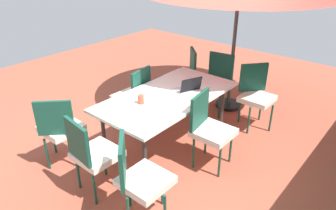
{
  "coord_description": "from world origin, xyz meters",
  "views": [
    {
      "loc": [
        2.97,
        2.51,
        2.6
      ],
      "look_at": [
        0.0,
        0.0,
        0.62
      ],
      "focal_mm": 33.88,
      "sensor_mm": 36.0,
      "label": 1
    }
  ],
  "objects_px": {
    "chair_south": "(134,94)",
    "cup": "(141,99)",
    "chair_northeast": "(139,176)",
    "chair_southeast": "(60,126)",
    "chair_northwest": "(256,93)",
    "laptop": "(188,87)",
    "chair_east": "(92,152)",
    "chair_southwest": "(184,73)",
    "chair_north": "(209,127)",
    "chair_west": "(217,80)",
    "dining_table": "(168,98)"
  },
  "relations": [
    {
      "from": "chair_east",
      "to": "cup",
      "type": "height_order",
      "value": "chair_east"
    },
    {
      "from": "chair_south",
      "to": "chair_southeast",
      "type": "relative_size",
      "value": 1.0
    },
    {
      "from": "chair_southwest",
      "to": "chair_south",
      "type": "bearing_deg",
      "value": -48.27
    },
    {
      "from": "chair_southwest",
      "to": "chair_north",
      "type": "relative_size",
      "value": 1.0
    },
    {
      "from": "chair_west",
      "to": "chair_south",
      "type": "bearing_deg",
      "value": -124.91
    },
    {
      "from": "chair_northwest",
      "to": "chair_west",
      "type": "bearing_deg",
      "value": 124.65
    },
    {
      "from": "chair_northeast",
      "to": "laptop",
      "type": "height_order",
      "value": "laptop"
    },
    {
      "from": "chair_southwest",
      "to": "chair_southeast",
      "type": "xyz_separation_m",
      "value": [
        2.47,
        -0.08,
        0.0
      ]
    },
    {
      "from": "laptop",
      "to": "cup",
      "type": "height_order",
      "value": "laptop"
    },
    {
      "from": "chair_east",
      "to": "chair_southwest",
      "type": "distance_m",
      "value": 2.64
    },
    {
      "from": "dining_table",
      "to": "chair_southwest",
      "type": "distance_m",
      "value": 1.42
    },
    {
      "from": "chair_south",
      "to": "chair_southwest",
      "type": "height_order",
      "value": "same"
    },
    {
      "from": "chair_southeast",
      "to": "chair_north",
      "type": "height_order",
      "value": "same"
    },
    {
      "from": "chair_east",
      "to": "cup",
      "type": "bearing_deg",
      "value": -76.11
    },
    {
      "from": "chair_west",
      "to": "chair_north",
      "type": "xyz_separation_m",
      "value": [
        1.37,
        0.76,
        0.0
      ]
    },
    {
      "from": "chair_southeast",
      "to": "dining_table",
      "type": "bearing_deg",
      "value": -166.55
    },
    {
      "from": "chair_southeast",
      "to": "laptop",
      "type": "bearing_deg",
      "value": -165.18
    },
    {
      "from": "chair_east",
      "to": "laptop",
      "type": "xyz_separation_m",
      "value": [
        -1.6,
        0.12,
        0.27
      ]
    },
    {
      "from": "chair_north",
      "to": "chair_east",
      "type": "bearing_deg",
      "value": 143.23
    },
    {
      "from": "chair_east",
      "to": "chair_north",
      "type": "bearing_deg",
      "value": -111.44
    },
    {
      "from": "chair_south",
      "to": "chair_northeast",
      "type": "bearing_deg",
      "value": 38.52
    },
    {
      "from": "cup",
      "to": "chair_northeast",
      "type": "bearing_deg",
      "value": 43.03
    },
    {
      "from": "chair_northwest",
      "to": "cup",
      "type": "xyz_separation_m",
      "value": [
        1.7,
        -0.79,
        0.28
      ]
    },
    {
      "from": "laptop",
      "to": "chair_south",
      "type": "bearing_deg",
      "value": -51.26
    },
    {
      "from": "chair_east",
      "to": "chair_northwest",
      "type": "xyz_separation_m",
      "value": [
        -2.59,
        0.68,
        0.0
      ]
    },
    {
      "from": "chair_southeast",
      "to": "chair_north",
      "type": "relative_size",
      "value": 1.0
    },
    {
      "from": "chair_northeast",
      "to": "chair_north",
      "type": "relative_size",
      "value": 1.0
    },
    {
      "from": "chair_northeast",
      "to": "chair_northwest",
      "type": "relative_size",
      "value": 1.0
    },
    {
      "from": "chair_southeast",
      "to": "laptop",
      "type": "xyz_separation_m",
      "value": [
        -1.53,
        0.87,
        0.27
      ]
    },
    {
      "from": "chair_south",
      "to": "chair_southeast",
      "type": "xyz_separation_m",
      "value": [
        1.27,
        -0.03,
        0.0
      ]
    },
    {
      "from": "chair_south",
      "to": "cup",
      "type": "height_order",
      "value": "chair_south"
    },
    {
      "from": "chair_east",
      "to": "chair_south",
      "type": "bearing_deg",
      "value": -54.88
    },
    {
      "from": "chair_southeast",
      "to": "chair_north",
      "type": "xyz_separation_m",
      "value": [
        -1.2,
        1.45,
        0.0
      ]
    },
    {
      "from": "chair_north",
      "to": "cup",
      "type": "distance_m",
      "value": 0.94
    },
    {
      "from": "chair_northeast",
      "to": "chair_east",
      "type": "bearing_deg",
      "value": 48.05
    },
    {
      "from": "chair_south",
      "to": "cup",
      "type": "distance_m",
      "value": 0.82
    },
    {
      "from": "chair_southwest",
      "to": "cup",
      "type": "relative_size",
      "value": 8.51
    },
    {
      "from": "chair_northwest",
      "to": "laptop",
      "type": "bearing_deg",
      "value": -170.24
    },
    {
      "from": "chair_northeast",
      "to": "cup",
      "type": "distance_m",
      "value": 1.2
    },
    {
      "from": "cup",
      "to": "chair_south",
      "type": "bearing_deg",
      "value": -126.78
    },
    {
      "from": "chair_east",
      "to": "chair_northeast",
      "type": "height_order",
      "value": "same"
    },
    {
      "from": "chair_northeast",
      "to": "laptop",
      "type": "relative_size",
      "value": 2.52
    },
    {
      "from": "chair_southwest",
      "to": "chair_north",
      "type": "height_order",
      "value": "same"
    },
    {
      "from": "chair_south",
      "to": "chair_southeast",
      "type": "bearing_deg",
      "value": -9.88
    },
    {
      "from": "chair_south",
      "to": "chair_northeast",
      "type": "relative_size",
      "value": 1.0
    },
    {
      "from": "chair_southwest",
      "to": "chair_northeast",
      "type": "height_order",
      "value": "same"
    },
    {
      "from": "chair_southeast",
      "to": "chair_west",
      "type": "xyz_separation_m",
      "value": [
        -2.58,
        0.69,
        0.0
      ]
    },
    {
      "from": "chair_northeast",
      "to": "cup",
      "type": "xyz_separation_m",
      "value": [
        -0.85,
        -0.8,
        0.28
      ]
    },
    {
      "from": "dining_table",
      "to": "chair_southeast",
      "type": "bearing_deg",
      "value": -31.1
    },
    {
      "from": "chair_south",
      "to": "chair_southwest",
      "type": "relative_size",
      "value": 1.0
    }
  ]
}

